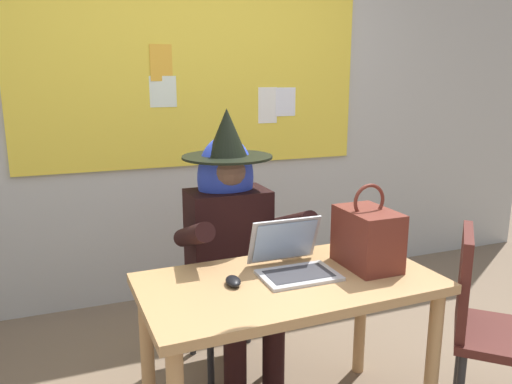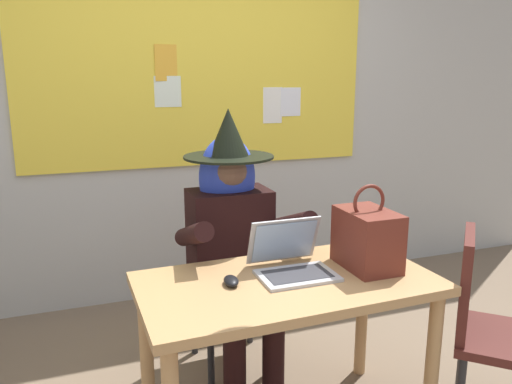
{
  "view_description": "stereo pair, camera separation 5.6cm",
  "coord_description": "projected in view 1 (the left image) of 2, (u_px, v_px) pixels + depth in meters",
  "views": [
    {
      "loc": [
        -0.9,
        -1.67,
        1.55
      ],
      "look_at": [
        -0.08,
        0.41,
        1.04
      ],
      "focal_mm": 35.1,
      "sensor_mm": 36.0,
      "label": 1
    },
    {
      "loc": [
        -0.84,
        -1.69,
        1.55
      ],
      "look_at": [
        -0.08,
        0.41,
        1.04
      ],
      "focal_mm": 35.1,
      "sensor_mm": 36.0,
      "label": 2
    }
  ],
  "objects": [
    {
      "name": "chair_extra_corner",
      "position": [
        487.0,
        319.0,
        2.24
      ],
      "size": [
        0.59,
        0.59,
        0.89
      ],
      "rotation": [
        0.0,
        0.0,
        5.53
      ],
      "color": "#4C1E19",
      "rests_on": "ground"
    },
    {
      "name": "handbag",
      "position": [
        367.0,
        237.0,
        2.21
      ],
      "size": [
        0.2,
        0.3,
        0.38
      ],
      "rotation": [
        0.0,
        0.0,
        0.0
      ],
      "color": "maroon",
      "rests_on": "desk_main"
    },
    {
      "name": "person_costumed",
      "position": [
        232.0,
        228.0,
        2.57
      ],
      "size": [
        0.59,
        0.69,
        1.4
      ],
      "rotation": [
        0.0,
        0.0,
        -1.57
      ],
      "color": "black",
      "rests_on": "ground"
    },
    {
      "name": "laptop",
      "position": [
        294.0,
        261.0,
        2.16
      ],
      "size": [
        0.33,
        0.31,
        0.22
      ],
      "rotation": [
        0.0,
        0.0,
        -0.01
      ],
      "color": "#B7B7BC",
      "rests_on": "desk_main"
    },
    {
      "name": "computer_mouse",
      "position": [
        233.0,
        281.0,
        2.03
      ],
      "size": [
        0.07,
        0.11,
        0.03
      ],
      "primitive_type": "ellipsoid",
      "rotation": [
        0.0,
        0.0,
        -0.12
      ],
      "color": "black",
      "rests_on": "desk_main"
    },
    {
      "name": "chair_at_desk",
      "position": [
        225.0,
        271.0,
        2.75
      ],
      "size": [
        0.43,
        0.43,
        0.91
      ],
      "rotation": [
        0.0,
        0.0,
        -1.55
      ],
      "color": "#4C1E19",
      "rests_on": "ground"
    },
    {
      "name": "wall_back_bulletin",
      "position": [
        196.0,
        108.0,
        3.48
      ],
      "size": [
        6.11,
        1.84,
        2.66
      ],
      "color": "#B2B2AD",
      "rests_on": "ground"
    },
    {
      "name": "desk_main",
      "position": [
        289.0,
        302.0,
        2.12
      ],
      "size": [
        1.26,
        0.69,
        0.73
      ],
      "rotation": [
        0.0,
        0.0,
        0.02
      ],
      "color": "tan",
      "rests_on": "ground"
    }
  ]
}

